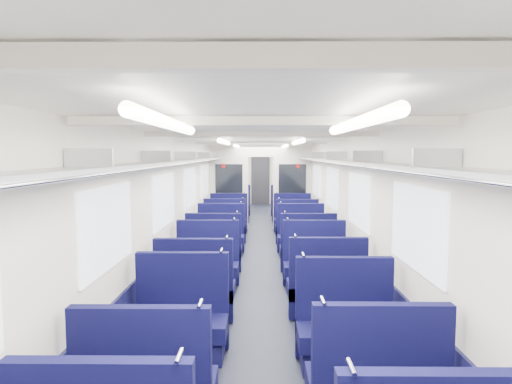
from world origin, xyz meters
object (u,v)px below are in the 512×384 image
object	(u,v)px
seat_19	(292,221)
seat_21	(288,211)
seat_6	(181,324)
seat_17	(296,230)
seat_7	(346,332)
seat_13	(308,253)
bulkhead	(261,185)
end_door	(260,180)
seat_15	(301,239)
seat_20	(233,212)
seat_8	(195,293)
seat_14	(221,239)
seat_23	(286,207)
seat_16	(225,229)
seat_10	(207,268)
seat_11	(315,268)
seat_12	(214,252)
seat_22	(235,207)
seat_18	(229,222)
seat_9	(326,291)

from	to	relation	value
seat_19	seat_21	bearing A→B (deg)	90.00
seat_6	seat_17	distance (m)	5.89
seat_7	seat_13	world-z (taller)	same
bulkhead	seat_19	distance (m)	1.48
bulkhead	seat_13	distance (m)	4.61
seat_21	seat_19	bearing A→B (deg)	-90.00
end_door	seat_15	bearing A→B (deg)	-84.80
seat_13	seat_20	bearing A→B (deg)	106.83
seat_8	seat_14	size ratio (longest dim) A/B	1.00
seat_14	seat_23	distance (m)	5.59
seat_15	seat_16	bearing A→B (deg)	143.80
seat_17	seat_19	world-z (taller)	same
seat_23	bulkhead	bearing A→B (deg)	-111.05
seat_16	seat_19	xyz separation A→B (m)	(1.66, 1.15, 0.00)
seat_8	seat_10	distance (m)	1.22
seat_6	seat_14	bearing A→B (deg)	90.00
seat_14	seat_7	bearing A→B (deg)	-70.71
seat_6	seat_13	distance (m)	3.68
seat_11	seat_13	xyz separation A→B (m)	(0.00, 1.04, 0.00)
seat_11	seat_12	world-z (taller)	same
seat_7	seat_22	bearing A→B (deg)	99.24
seat_7	seat_18	world-z (taller)	same
seat_11	seat_16	bearing A→B (deg)	115.35
seat_9	seat_23	bearing A→B (deg)	90.00
seat_6	seat_11	xyz separation A→B (m)	(1.66, 2.24, 0.00)
seat_8	seat_9	xyz separation A→B (m)	(1.66, 0.08, 0.00)
bulkhead	seat_7	size ratio (longest dim) A/B	2.58
seat_14	seat_19	size ratio (longest dim) A/B	1.00
bulkhead	seat_7	xyz separation A→B (m)	(0.83, -7.92, -0.90)
end_door	seat_8	size ratio (longest dim) A/B	1.84
seat_20	seat_23	world-z (taller)	same
seat_18	seat_6	bearing A→B (deg)	-90.00
seat_6	seat_7	bearing A→B (deg)	-6.73
seat_15	seat_16	xyz separation A→B (m)	(-1.66, 1.21, 0.00)
seat_7	seat_11	distance (m)	2.44
seat_18	seat_20	size ratio (longest dim) A/B	1.00
bulkhead	seat_12	world-z (taller)	bulkhead
seat_9	seat_15	world-z (taller)	same
seat_10	seat_14	bearing A→B (deg)	90.00
bulkhead	seat_6	world-z (taller)	bulkhead
seat_22	seat_20	bearing A→B (deg)	-90.00
seat_16	seat_22	distance (m)	4.26
seat_16	seat_20	xyz separation A→B (m)	(0.00, 3.02, 0.00)
end_door	seat_22	bearing A→B (deg)	-102.82
seat_16	seat_17	world-z (taller)	same
end_door	seat_20	world-z (taller)	end_door
end_door	seat_21	world-z (taller)	end_door
seat_14	seat_20	xyz separation A→B (m)	(0.00, 4.22, 0.00)
seat_13	seat_23	world-z (taller)	same
seat_17	seat_19	bearing A→B (deg)	90.00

